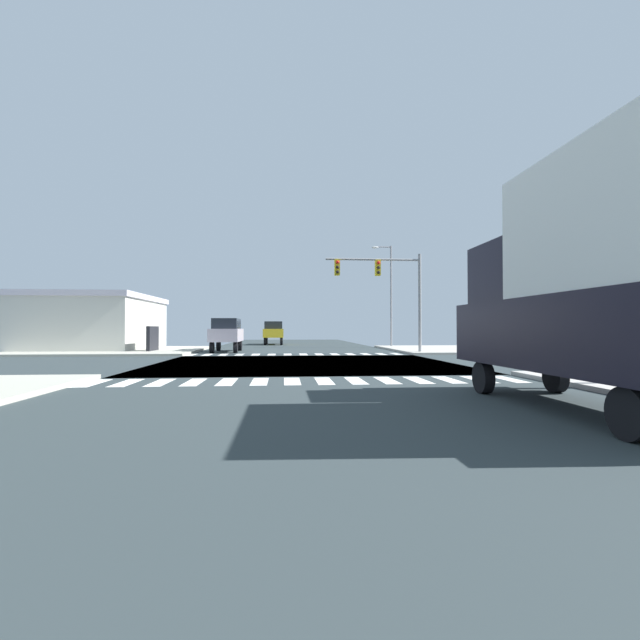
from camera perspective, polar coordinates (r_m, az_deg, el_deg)
ground at (r=21.51m, az=-1.91°, el=-5.53°), size 90.00×90.00×0.05m
sidewalk_corner_ne at (r=36.28m, az=18.13°, el=-3.50°), size 12.00×12.00×0.14m
sidewalk_corner_nw at (r=35.53m, az=-24.40°, el=-3.52°), size 12.00×12.00×0.14m
crosswalk_near at (r=14.23m, az=-1.50°, el=-7.70°), size 13.50×2.00×0.01m
crosswalk_far at (r=28.77m, az=-3.11°, el=-4.34°), size 13.50×2.00×0.01m
traffic_signal_mast at (r=29.75m, az=8.01°, el=5.04°), size 6.28×0.55×6.52m
street_lamp at (r=39.54m, az=8.63°, el=4.09°), size 1.78×0.32×8.78m
bank_building at (r=39.46m, az=-28.90°, el=-0.27°), size 13.44×10.90×4.19m
pickup_farside_1 at (r=46.44m, az=-5.86°, el=-1.50°), size 2.00×5.10×2.35m
suv_crossing_1 at (r=32.57m, az=-11.67°, el=-1.49°), size 1.96×4.60×2.34m
box_truck_leading_2 at (r=10.42m, az=30.82°, el=4.13°), size 2.40×7.20×4.85m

